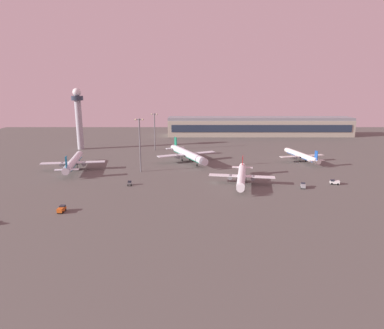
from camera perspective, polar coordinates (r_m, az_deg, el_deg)
name	(u,v)px	position (r m, az deg, el deg)	size (l,w,h in m)	color
ground_plane	(212,183)	(162.19, 3.40, -3.04)	(416.00, 416.00, 0.00)	#56544F
terminal_building	(258,126)	(312.02, 10.86, 6.24)	(161.63, 22.40, 16.40)	#B2AD99
control_tower	(77,115)	(253.16, -18.66, 7.87)	(8.00, 8.00, 42.51)	#A8A8B2
airplane_far_stand	(240,176)	(160.51, 7.99, -1.91)	(30.57, 39.10, 10.06)	white
airplane_mid_apron	(71,162)	(195.76, -19.43, 0.35)	(33.69, 43.11, 11.08)	silver
airplane_near_gate	(186,154)	(204.19, -1.06, 1.75)	(34.98, 44.28, 12.03)	silver
airplane_taxiway_distant	(300,156)	(215.13, 17.52, 1.43)	(27.86, 35.53, 9.22)	silver
baggage_tractor	(301,185)	(161.48, 17.74, -3.31)	(2.93, 4.50, 2.25)	gray
maintenance_van	(333,182)	(172.17, 22.37, -2.67)	(4.49, 2.90, 2.25)	white
cargo_loader	(60,209)	(134.44, -21.15, -6.96)	(2.13, 4.20, 2.25)	#D85919
pushback_tug	(128,183)	(160.39, -10.61, -3.05)	(2.13, 3.26, 2.05)	gray
apron_light_east	(138,142)	(180.70, -8.95, 3.73)	(4.80, 0.90, 28.17)	slate
apron_light_west	(153,129)	(239.09, -6.51, 5.84)	(4.80, 0.90, 25.65)	slate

